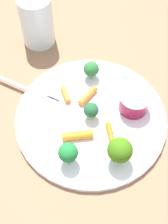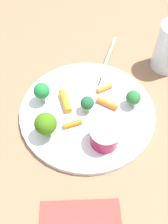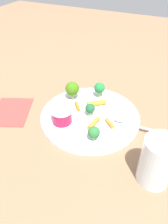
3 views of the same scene
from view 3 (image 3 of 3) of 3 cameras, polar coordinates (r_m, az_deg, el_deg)
The scene contains 14 objects.
ground_plane at distance 0.66m, azimuth 1.59°, elevation -1.55°, with size 2.40×2.40×0.00m, color #896347.
plate at distance 0.65m, azimuth 1.60°, elevation -1.15°, with size 0.30×0.30×0.01m, color white.
sauce_cup at distance 0.62m, azimuth -5.98°, elevation -1.00°, with size 0.06×0.06×0.04m.
broccoli_floret_0 at distance 0.63m, azimuth 1.67°, elevation 0.86°, with size 0.03×0.03×0.04m.
broccoli_floret_1 at distance 0.56m, azimuth 2.65°, elevation -5.50°, with size 0.03×0.03×0.04m.
broccoli_floret_2 at distance 0.71m, azimuth 4.16°, elevation 6.38°, with size 0.04×0.04×0.05m.
broccoli_floret_3 at distance 0.70m, azimuth -3.15°, elevation 6.18°, with size 0.05×0.05×0.06m.
carrot_stick_0 at distance 0.67m, azimuth -1.78°, elevation 1.49°, with size 0.01×0.01×0.04m, color orange.
carrot_stick_1 at distance 0.68m, azimuth 3.73°, elevation 2.29°, with size 0.02×0.02×0.06m, color orange.
carrot_stick_2 at distance 0.61m, azimuth 2.64°, elevation -3.02°, with size 0.01×0.01×0.05m, color orange.
carrot_stick_3 at distance 0.61m, azimuth 6.91°, elevation -2.99°, with size 0.01×0.01×0.04m, color orange.
fork at distance 0.62m, azimuth 15.86°, elevation -4.23°, with size 0.02×0.19×0.00m.
drinking_glass at distance 0.49m, azimuth 19.03°, elevation -12.43°, with size 0.07×0.07×0.12m, color silver.
napkin at distance 0.72m, azimuth -18.89°, elevation 0.20°, with size 0.14×0.11×0.00m, color #A83A35.
Camera 3 is at (-0.46, -0.19, 0.43)m, focal length 34.14 mm.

